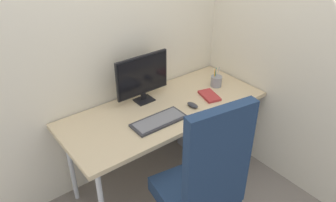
{
  "coord_description": "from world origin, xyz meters",
  "views": [
    {
      "loc": [
        -1.36,
        -1.79,
        2.15
      ],
      "look_at": [
        -0.02,
        -0.07,
        0.84
      ],
      "focal_mm": 35.29,
      "sensor_mm": 36.0,
      "label": 1
    }
  ],
  "objects_px": {
    "office_chair": "(203,182)",
    "monitor": "(142,76)",
    "mouse": "(193,105)",
    "pen_holder": "(216,81)",
    "keyboard": "(159,121)",
    "filing_cabinet": "(210,123)",
    "notebook": "(209,96)"
  },
  "relations": [
    {
      "from": "office_chair",
      "to": "monitor",
      "type": "xyz_separation_m",
      "value": [
        0.15,
        0.9,
        0.36
      ]
    },
    {
      "from": "mouse",
      "to": "pen_holder",
      "type": "relative_size",
      "value": 0.59
    },
    {
      "from": "office_chair",
      "to": "monitor",
      "type": "height_order",
      "value": "office_chair"
    },
    {
      "from": "keyboard",
      "to": "monitor",
      "type": "bearing_deg",
      "value": 75.06
    },
    {
      "from": "filing_cabinet",
      "to": "keyboard",
      "type": "bearing_deg",
      "value": -166.4
    },
    {
      "from": "mouse",
      "to": "notebook",
      "type": "relative_size",
      "value": 0.52
    },
    {
      "from": "pen_holder",
      "to": "notebook",
      "type": "xyz_separation_m",
      "value": [
        -0.18,
        -0.11,
        -0.04
      ]
    },
    {
      "from": "office_chair",
      "to": "filing_cabinet",
      "type": "xyz_separation_m",
      "value": [
        0.82,
        0.75,
        -0.3
      ]
    },
    {
      "from": "keyboard",
      "to": "notebook",
      "type": "bearing_deg",
      "value": 4.03
    },
    {
      "from": "keyboard",
      "to": "pen_holder",
      "type": "distance_m",
      "value": 0.76
    },
    {
      "from": "filing_cabinet",
      "to": "keyboard",
      "type": "relative_size",
      "value": 1.48
    },
    {
      "from": "monitor",
      "to": "keyboard",
      "type": "xyz_separation_m",
      "value": [
        -0.09,
        -0.33,
        -0.21
      ]
    },
    {
      "from": "monitor",
      "to": "mouse",
      "type": "bearing_deg",
      "value": -52.66
    },
    {
      "from": "monitor",
      "to": "keyboard",
      "type": "height_order",
      "value": "monitor"
    },
    {
      "from": "mouse",
      "to": "notebook",
      "type": "distance_m",
      "value": 0.22
    },
    {
      "from": "monitor",
      "to": "mouse",
      "type": "xyz_separation_m",
      "value": [
        0.25,
        -0.33,
        -0.2
      ]
    },
    {
      "from": "office_chair",
      "to": "notebook",
      "type": "relative_size",
      "value": 6.15
    },
    {
      "from": "keyboard",
      "to": "notebook",
      "type": "xyz_separation_m",
      "value": [
        0.56,
        0.04,
        0.0
      ]
    },
    {
      "from": "office_chair",
      "to": "mouse",
      "type": "bearing_deg",
      "value": 54.51
    },
    {
      "from": "office_chair",
      "to": "pen_holder",
      "type": "relative_size",
      "value": 6.91
    },
    {
      "from": "notebook",
      "to": "pen_holder",
      "type": "bearing_deg",
      "value": 44.9
    },
    {
      "from": "pen_holder",
      "to": "notebook",
      "type": "distance_m",
      "value": 0.21
    },
    {
      "from": "mouse",
      "to": "pen_holder",
      "type": "xyz_separation_m",
      "value": [
        0.4,
        0.14,
        0.03
      ]
    },
    {
      "from": "filing_cabinet",
      "to": "notebook",
      "type": "xyz_separation_m",
      "value": [
        -0.19,
        -0.14,
        0.44
      ]
    },
    {
      "from": "office_chair",
      "to": "mouse",
      "type": "xyz_separation_m",
      "value": [
        0.41,
        0.57,
        0.15
      ]
    },
    {
      "from": "filing_cabinet",
      "to": "notebook",
      "type": "distance_m",
      "value": 0.5
    },
    {
      "from": "monitor",
      "to": "notebook",
      "type": "distance_m",
      "value": 0.59
    },
    {
      "from": "mouse",
      "to": "keyboard",
      "type": "bearing_deg",
      "value": 174.85
    },
    {
      "from": "mouse",
      "to": "notebook",
      "type": "bearing_deg",
      "value": 2.92
    },
    {
      "from": "mouse",
      "to": "notebook",
      "type": "height_order",
      "value": "mouse"
    },
    {
      "from": "office_chair",
      "to": "notebook",
      "type": "bearing_deg",
      "value": 43.98
    },
    {
      "from": "filing_cabinet",
      "to": "notebook",
      "type": "height_order",
      "value": "notebook"
    }
  ]
}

